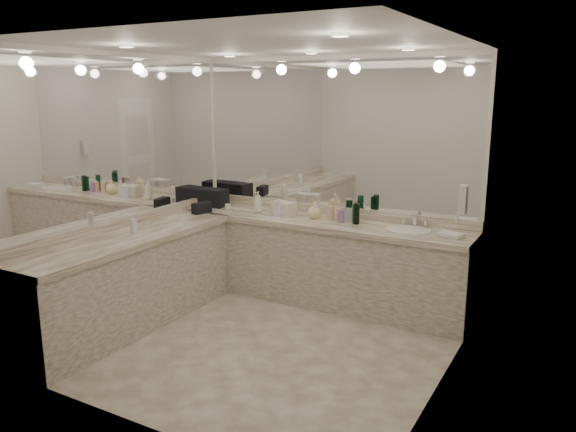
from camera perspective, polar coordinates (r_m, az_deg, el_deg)
The scene contains 36 objects.
floor at distance 5.23m, azimuth -2.72°, elevation -12.66°, with size 3.20×3.20×0.00m, color beige.
ceiling at distance 4.75m, azimuth -3.06°, elevation 17.05°, with size 3.20×3.20×0.00m, color white.
wall_back at distance 6.12m, azimuth 4.62°, elevation 3.82°, with size 3.20×0.02×2.60m, color silver.
wall_left at distance 5.82m, azimuth -16.36°, elevation 2.89°, with size 0.02×3.00×2.60m, color silver.
wall_right at distance 4.21m, azimuth 15.89°, elevation -0.65°, with size 0.02×3.00×2.60m, color silver.
vanity_back_base at distance 6.06m, azimuth 3.27°, elevation -4.81°, with size 3.20×0.60×0.84m, color beige.
vanity_back_top at distance 5.93m, azimuth 3.29°, elevation -0.69°, with size 3.20×0.64×0.06m, color beige.
vanity_left_base at distance 5.62m, azimuth -15.83°, elevation -6.69°, with size 0.60×2.40×0.84m, color beige.
vanity_left_top at distance 5.49m, azimuth -16.04°, elevation -2.26°, with size 0.64×2.42×0.06m, color beige.
backsplash_back at distance 6.17m, azimuth 4.48°, elevation 0.58°, with size 3.20×0.04×0.10m, color beige.
backsplash_left at distance 5.87m, azimuth -16.02°, elevation -0.49°, with size 0.04×3.00×0.10m, color beige.
mirror_back at distance 6.06m, azimuth 4.65°, elevation 8.24°, with size 3.12×0.01×1.55m, color white.
mirror_left at distance 5.76m, azimuth -16.57°, elevation 7.54°, with size 0.01×2.92×1.55m, color white.
sink at distance 5.60m, azimuth 12.11°, elevation -1.49°, with size 0.44×0.44×0.03m, color white.
faucet at distance 5.77m, azimuth 12.77°, elevation -0.33°, with size 0.24×0.16×0.14m, color silver.
wall_phone at distance 4.88m, azimuth 17.37°, elevation 1.63°, with size 0.06×0.10×0.24m, color white.
door at distance 3.81m, azimuth 13.68°, elevation -5.80°, with size 0.02×0.82×2.10m, color white.
black_toiletry_bag at distance 6.68m, azimuth -7.78°, elevation 1.89°, with size 0.36×0.23×0.21m, color black.
black_bag_spill at distance 6.31m, azimuth -8.76°, elevation 0.82°, with size 0.10×0.22×0.12m, color black.
cream_cosmetic_case at distance 6.12m, azimuth -0.44°, elevation 0.74°, with size 0.25×0.16×0.15m, color beige.
hand_towel at distance 5.45m, azimuth 16.19°, elevation -1.86°, with size 0.22×0.15×0.04m, color white.
lotion_left at distance 5.54m, azimuth -15.42°, elevation -0.99°, with size 0.06×0.06×0.14m, color white.
soap_bottle_a at distance 6.27m, azimuth -3.07°, elevation 1.43°, with size 0.09×0.09×0.24m, color white.
soap_bottle_b at distance 6.07m, azimuth -0.95°, elevation 0.86°, with size 0.09×0.09×0.19m, color white.
soap_bottle_c at distance 5.97m, azimuth 2.73°, elevation 0.65°, with size 0.15×0.15×0.19m, color #F6E59B.
green_bottle_0 at distance 5.75m, azimuth 6.95°, elevation 0.23°, with size 0.06×0.06×0.21m, color #0A4225.
green_bottle_1 at distance 5.79m, azimuth 6.93°, elevation 0.21°, with size 0.07×0.07×0.20m, color #0A4225.
green_bottle_2 at distance 5.92m, azimuth 6.23°, elevation 0.59°, with size 0.07×0.07×0.21m, color #0A4225.
amenity_bottle_0 at distance 5.97m, azimuth 2.87°, elevation 0.37°, with size 0.06×0.06×0.14m, color white.
amenity_bottle_1 at distance 5.98m, azimuth 4.25°, elevation 0.18°, with size 0.05×0.05×0.09m, color silver.
amenity_bottle_2 at distance 5.90m, azimuth 6.23°, elevation 0.18°, with size 0.06×0.06×0.14m, color silver.
amenity_bottle_3 at distance 5.87m, azimuth 5.03°, elevation 0.12°, with size 0.05×0.05×0.13m, color #E0B28C.
amenity_bottle_4 at distance 5.83m, azimuth 5.42°, elevation -0.01°, with size 0.06×0.06×0.13m, color #9966B2.
amenity_bottle_5 at distance 6.49m, azimuth -6.14°, elevation 0.96°, with size 0.07×0.07×0.06m, color white.
amenity_bottle_6 at distance 5.92m, azimuth 4.42°, elevation 0.32°, with size 0.06×0.06×0.15m, color #E0B28C.
amenity_bottle_7 at distance 6.20m, azimuth 0.12°, elevation 0.84°, with size 0.04×0.04×0.13m, color silver.
Camera 1 is at (2.52, -4.00, 2.23)m, focal length 35.00 mm.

